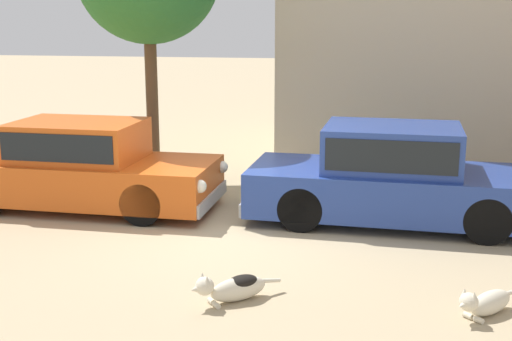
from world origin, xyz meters
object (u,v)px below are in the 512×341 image
(parked_sedan_nearest, at_px, (81,165))
(stray_dog_spotted, at_px, (233,287))
(stray_dog_tan, at_px, (486,303))
(parked_sedan_second, at_px, (393,175))

(parked_sedan_nearest, bearing_deg, stray_dog_spotted, -44.09)
(parked_sedan_nearest, bearing_deg, stray_dog_tan, -26.84)
(parked_sedan_second, bearing_deg, stray_dog_tan, -71.59)
(parked_sedan_second, distance_m, stray_dog_spotted, 3.79)
(stray_dog_spotted, bearing_deg, parked_sedan_second, -157.23)
(parked_sedan_second, relative_size, stray_dog_tan, 5.64)
(stray_dog_spotted, distance_m, stray_dog_tan, 2.67)
(parked_sedan_second, xyz_separation_m, stray_dog_spotted, (-1.77, -3.30, -0.56))
(stray_dog_spotted, relative_size, stray_dog_tan, 1.13)
(parked_sedan_second, height_order, stray_dog_spotted, parked_sedan_second)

